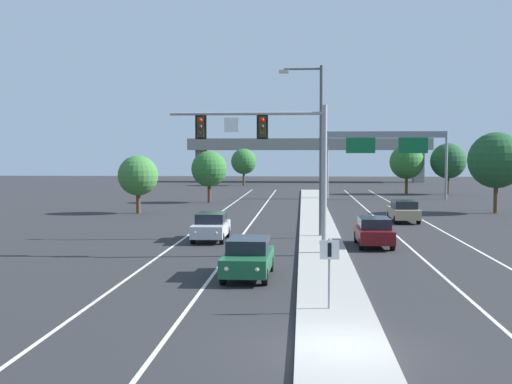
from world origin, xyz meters
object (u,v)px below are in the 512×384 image
at_px(car_oncoming_silver, 211,226).
at_px(tree_far_left_b, 209,169).
at_px(tree_far_right_c, 448,161).
at_px(car_receding_darkred, 374,231).
at_px(tree_far_right_a, 496,160).
at_px(highway_sign_gantry, 387,143).
at_px(tree_far_right_b, 407,162).
at_px(overhead_signal_mast, 274,146).
at_px(street_lamp_median, 317,140).
at_px(car_oncoming_green, 248,257).
at_px(car_receding_tan, 404,211).
at_px(tree_far_left_c, 138,176).
at_px(median_sign_post, 329,263).
at_px(tree_far_left_a, 244,161).

relative_size(car_oncoming_silver, tree_far_left_b, 0.85).
height_order(car_oncoming_silver, tree_far_right_c, tree_far_right_c).
distance_m(car_receding_darkred, tree_far_right_a, 24.52).
relative_size(highway_sign_gantry, tree_far_right_b, 2.18).
distance_m(overhead_signal_mast, street_lamp_median, 7.17).
relative_size(overhead_signal_mast, highway_sign_gantry, 0.58).
bearing_deg(tree_far_right_b, tree_far_right_a, -82.65).
bearing_deg(tree_far_left_b, tree_far_right_c, 29.80).
xyz_separation_m(car_oncoming_green, car_receding_tan, (9.54, 22.38, 0.00)).
bearing_deg(tree_far_right_a, tree_far_left_c, -175.69).
bearing_deg(tree_far_right_c, tree_far_left_b, -150.20).
bearing_deg(tree_far_left_b, car_oncoming_green, -79.77).
bearing_deg(tree_far_right_b, median_sign_post, -100.86).
bearing_deg(tree_far_left_b, median_sign_post, -77.44).
height_order(street_lamp_median, highway_sign_gantry, street_lamp_median).
relative_size(tree_far_right_c, tree_far_right_b, 1.03).
bearing_deg(overhead_signal_mast, median_sign_post, -79.21).
bearing_deg(median_sign_post, tree_far_right_c, 74.74).
distance_m(median_sign_post, car_oncoming_green, 6.63).
relative_size(overhead_signal_mast, tree_far_right_c, 1.23).
bearing_deg(car_receding_tan, car_receding_darkred, -105.15).
xyz_separation_m(tree_far_right_a, tree_far_left_c, (-29.85, -2.25, -1.28)).
distance_m(car_receding_darkred, car_receding_tan, 13.50).
relative_size(car_oncoming_silver, tree_far_left_a, 0.77).
bearing_deg(car_oncoming_green, median_sign_post, -62.63).
distance_m(car_oncoming_silver, tree_far_right_c, 50.75).
relative_size(car_receding_darkred, tree_far_right_b, 0.73).
relative_size(tree_far_right_a, tree_far_right_c, 1.08).
distance_m(tree_far_right_a, tree_far_left_b, 27.72).
relative_size(car_receding_darkred, tree_far_left_a, 0.77).
height_order(car_oncoming_green, car_receding_darkred, same).
distance_m(car_oncoming_green, car_receding_tan, 24.33).
xyz_separation_m(highway_sign_gantry, tree_far_left_c, (-22.93, -19.60, -3.00)).
xyz_separation_m(median_sign_post, tree_far_right_a, (15.30, 36.08, 2.85)).
height_order(car_receding_tan, tree_far_left_b, tree_far_left_b).
distance_m(overhead_signal_mast, highway_sign_gantry, 42.93).
xyz_separation_m(median_sign_post, tree_far_left_b, (-10.36, 46.50, 1.86)).
distance_m(tree_far_right_a, tree_far_left_c, 29.97).
bearing_deg(tree_far_left_c, tree_far_left_b, 71.71).
relative_size(car_oncoming_silver, tree_far_right_a, 0.66).
height_order(car_oncoming_silver, tree_far_left_c, tree_far_left_c).
xyz_separation_m(overhead_signal_mast, car_oncoming_green, (-0.77, -6.00, -4.53)).
xyz_separation_m(tree_far_left_a, tree_far_right_c, (27.03, -20.94, 0.33)).
distance_m(tree_far_left_a, tree_far_left_c, 49.46).
bearing_deg(car_oncoming_green, tree_far_right_a, 58.77).
bearing_deg(tree_far_left_b, car_receding_darkred, -66.91).
relative_size(car_receding_tan, tree_far_left_b, 0.85).
height_order(car_receding_darkred, tree_far_right_c, tree_far_right_c).
bearing_deg(tree_far_right_c, car_oncoming_silver, -117.07).
height_order(car_receding_darkred, tree_far_right_a, tree_far_right_a).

